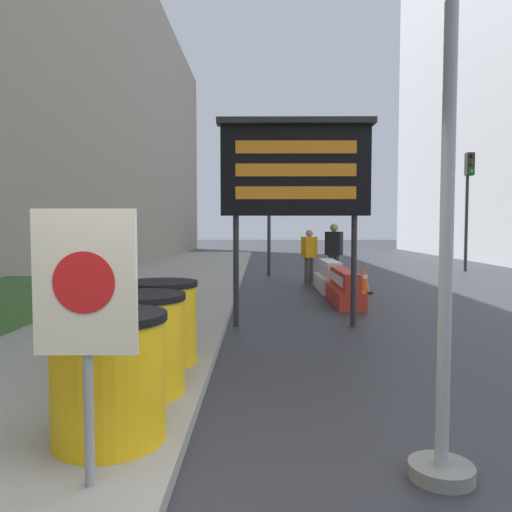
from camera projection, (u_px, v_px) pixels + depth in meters
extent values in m
cube|color=gray|center=(60.00, 45.00, 12.39)|extent=(0.40, 50.40, 12.46)
cylinder|color=yellow|center=(109.00, 381.00, 3.68)|extent=(0.83, 0.83, 0.89)
cylinder|color=black|center=(108.00, 317.00, 3.65)|extent=(0.86, 0.86, 0.06)
cylinder|color=yellow|center=(141.00, 346.00, 4.74)|extent=(0.83, 0.83, 0.89)
cylinder|color=black|center=(140.00, 297.00, 4.71)|extent=(0.86, 0.86, 0.06)
cylinder|color=yellow|center=(161.00, 325.00, 5.79)|extent=(0.83, 0.83, 0.89)
cylinder|color=black|center=(160.00, 284.00, 5.76)|extent=(0.86, 0.86, 0.06)
cylinder|color=gray|center=(88.00, 385.00, 3.02)|extent=(0.06, 0.06, 1.26)
cube|color=beige|center=(85.00, 282.00, 2.96)|extent=(0.62, 0.04, 0.87)
cylinder|color=red|center=(84.00, 283.00, 2.94)|extent=(0.37, 0.01, 0.37)
cylinder|color=#28282B|center=(236.00, 271.00, 8.51)|extent=(0.10, 0.10, 1.89)
cylinder|color=#28282B|center=(354.00, 271.00, 8.49)|extent=(0.10, 0.10, 1.89)
cube|color=black|center=(295.00, 171.00, 8.40)|extent=(2.51, 0.24, 1.51)
cube|color=#28282B|center=(296.00, 122.00, 8.28)|extent=(2.63, 0.34, 0.10)
cube|color=orange|center=(296.00, 147.00, 8.25)|extent=(2.01, 0.02, 0.21)
cube|color=orange|center=(296.00, 170.00, 8.27)|extent=(2.01, 0.02, 0.21)
cube|color=orange|center=(296.00, 193.00, 8.29)|extent=(2.01, 0.02, 0.21)
cube|color=red|center=(345.00, 296.00, 10.94)|extent=(0.56, 2.11, 0.38)
cube|color=red|center=(345.00, 279.00, 10.92)|extent=(0.34, 2.11, 0.38)
cube|color=white|center=(337.00, 279.00, 10.92)|extent=(0.02, 1.68, 0.19)
cube|color=silver|center=(330.00, 283.00, 13.32)|extent=(0.63, 2.02, 0.40)
cube|color=silver|center=(330.00, 268.00, 13.30)|extent=(0.38, 2.02, 0.40)
cube|color=white|center=(322.00, 268.00, 13.30)|extent=(0.02, 1.62, 0.20)
cube|color=black|center=(363.00, 292.00, 12.79)|extent=(0.41, 0.41, 0.04)
cone|color=#EA560F|center=(364.00, 278.00, 12.77)|extent=(0.33, 0.33, 0.69)
cylinder|color=white|center=(364.00, 277.00, 12.77)|extent=(0.19, 0.19, 0.10)
cube|color=black|center=(311.00, 280.00, 15.83)|extent=(0.35, 0.35, 0.04)
cone|color=#EA560F|center=(311.00, 270.00, 15.81)|extent=(0.28, 0.28, 0.58)
cylinder|color=white|center=(311.00, 269.00, 15.81)|extent=(0.16, 0.16, 0.08)
cube|color=black|center=(354.00, 296.00, 12.07)|extent=(0.36, 0.36, 0.04)
cone|color=#EA560F|center=(354.00, 283.00, 12.06)|extent=(0.29, 0.29, 0.61)
cylinder|color=white|center=(354.00, 282.00, 12.05)|extent=(0.17, 0.17, 0.09)
cylinder|color=#2D2D30|center=(269.00, 219.00, 17.26)|extent=(0.12, 0.12, 3.92)
cube|color=#23281E|center=(269.00, 174.00, 17.01)|extent=(0.28, 0.28, 0.84)
sphere|color=red|center=(269.00, 165.00, 16.84)|extent=(0.15, 0.15, 0.15)
sphere|color=#392C06|center=(269.00, 173.00, 16.86)|extent=(0.15, 0.15, 0.15)
sphere|color=black|center=(269.00, 182.00, 16.88)|extent=(0.15, 0.15, 0.15)
cylinder|color=#2D2D30|center=(467.00, 213.00, 18.85)|extent=(0.12, 0.12, 4.45)
cube|color=#23281E|center=(470.00, 164.00, 18.58)|extent=(0.28, 0.28, 0.84)
sphere|color=#360605|center=(471.00, 156.00, 18.41)|extent=(0.15, 0.15, 0.15)
sphere|color=#392C06|center=(471.00, 164.00, 18.43)|extent=(0.15, 0.15, 0.15)
sphere|color=green|center=(471.00, 171.00, 18.45)|extent=(0.15, 0.15, 0.15)
cylinder|color=#333338|center=(331.00, 270.00, 14.72)|extent=(0.14, 0.14, 0.87)
cylinder|color=#333338|center=(336.00, 270.00, 14.72)|extent=(0.14, 0.14, 0.87)
cube|color=black|center=(334.00, 243.00, 14.67)|extent=(0.55, 0.47, 0.69)
sphere|color=#8A9658|center=(334.00, 228.00, 14.65)|extent=(0.24, 0.24, 0.24)
cylinder|color=#514C42|center=(307.00, 271.00, 14.87)|extent=(0.13, 0.13, 0.78)
cylinder|color=#514C42|center=(312.00, 271.00, 14.87)|extent=(0.13, 0.13, 0.78)
cube|color=orange|center=(309.00, 247.00, 14.83)|extent=(0.49, 0.44, 0.62)
sphere|color=tan|center=(309.00, 233.00, 14.81)|extent=(0.21, 0.21, 0.21)
cylinder|color=gray|center=(441.00, 471.00, 3.39)|extent=(0.44, 0.44, 0.10)
cylinder|color=#9EA0A5|center=(446.00, 239.00, 3.29)|extent=(0.09, 0.09, 3.06)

